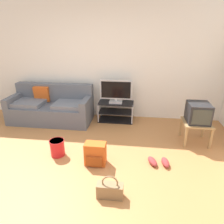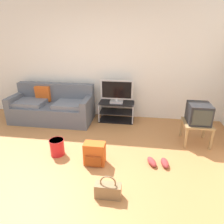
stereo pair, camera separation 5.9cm
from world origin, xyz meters
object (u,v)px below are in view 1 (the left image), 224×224
object	(u,v)px
side_table	(196,125)
handbag	(110,190)
backpack	(95,154)
couch	(52,108)
tv_stand	(116,111)
crt_tv	(198,113)
cleaning_bucket	(57,147)
sneakers_pair	(159,162)
flat_tv	(116,92)

from	to	relation	value
side_table	handbag	size ratio (longest dim) A/B	1.47
backpack	handbag	bearing A→B (deg)	-82.20
couch	handbag	world-z (taller)	couch
tv_stand	crt_tv	size ratio (longest dim) A/B	1.84
cleaning_bucket	sneakers_pair	xyz separation A→B (m)	(1.70, -0.04, -0.11)
tv_stand	cleaning_bucket	distance (m)	1.78
couch	backpack	xyz separation A→B (m)	(1.37, -1.54, -0.14)
flat_tv	sneakers_pair	world-z (taller)	flat_tv
backpack	handbag	distance (m)	0.74
side_table	sneakers_pair	xyz separation A→B (m)	(-0.73, -0.81, -0.31)
tv_stand	cleaning_bucket	xyz separation A→B (m)	(-0.83, -1.58, -0.08)
tv_stand	sneakers_pair	bearing A→B (deg)	-61.69
side_table	flat_tv	bearing A→B (deg)	153.83
tv_stand	flat_tv	distance (m)	0.49
backpack	tv_stand	bearing A→B (deg)	67.10
handbag	cleaning_bucket	xyz separation A→B (m)	(-1.02, 0.81, 0.04)
side_table	sneakers_pair	bearing A→B (deg)	-132.23
crt_tv	backpack	world-z (taller)	crt_tv
couch	flat_tv	world-z (taller)	flat_tv
side_table	handbag	xyz separation A→B (m)	(-1.42, -1.58, -0.24)
tv_stand	side_table	xyz separation A→B (m)	(1.61, -0.81, 0.12)
handbag	sneakers_pair	xyz separation A→B (m)	(0.68, 0.77, -0.06)
tv_stand	handbag	xyz separation A→B (m)	(0.19, -2.39, -0.12)
tv_stand	sneakers_pair	xyz separation A→B (m)	(0.87, -1.62, -0.18)
handbag	backpack	bearing A→B (deg)	116.19
cleaning_bucket	handbag	bearing A→B (deg)	-38.61
flat_tv	handbag	distance (m)	2.45
tv_stand	cleaning_bucket	size ratio (longest dim) A/B	2.86
handbag	sneakers_pair	world-z (taller)	handbag
cleaning_bucket	sneakers_pair	distance (m)	1.71
backpack	side_table	bearing A→B (deg)	9.33
crt_tv	sneakers_pair	xyz separation A→B (m)	(-0.73, -0.82, -0.55)
tv_stand	sneakers_pair	world-z (taller)	tv_stand
tv_stand	backpack	size ratio (longest dim) A/B	2.21
tv_stand	handbag	size ratio (longest dim) A/B	2.42
flat_tv	backpack	size ratio (longest dim) A/B	1.97
flat_tv	cleaning_bucket	distance (m)	1.85
side_table	crt_tv	size ratio (longest dim) A/B	1.12
crt_tv	cleaning_bucket	world-z (taller)	crt_tv
tv_stand	backpack	bearing A→B (deg)	-94.51
flat_tv	crt_tv	size ratio (longest dim) A/B	1.64
couch	tv_stand	size ratio (longest dim) A/B	2.30
backpack	cleaning_bucket	distance (m)	0.71
couch	side_table	xyz separation A→B (m)	(3.11, -0.63, 0.03)
tv_stand	flat_tv	bearing A→B (deg)	-90.00
flat_tv	backpack	world-z (taller)	flat_tv
flat_tv	crt_tv	bearing A→B (deg)	-25.70
couch	side_table	distance (m)	3.18
cleaning_bucket	sneakers_pair	world-z (taller)	cleaning_bucket
backpack	sneakers_pair	bearing A→B (deg)	-12.30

